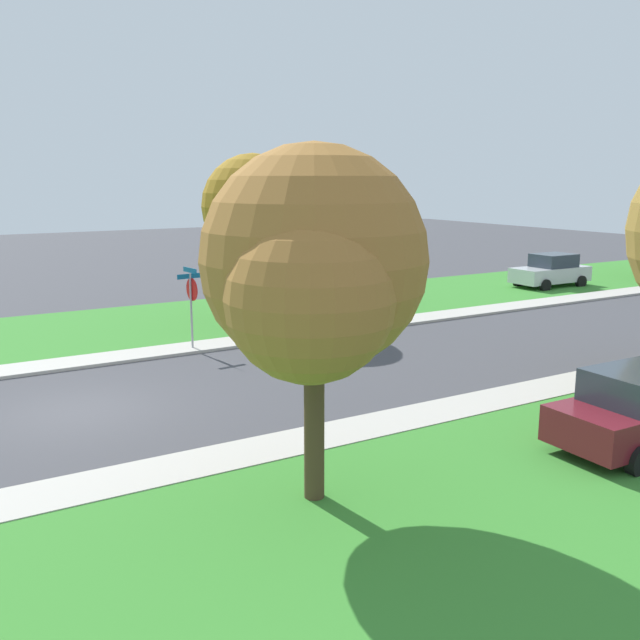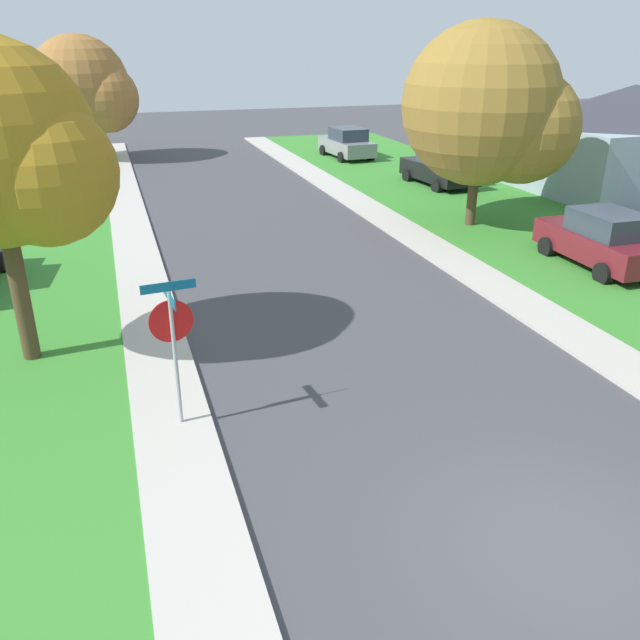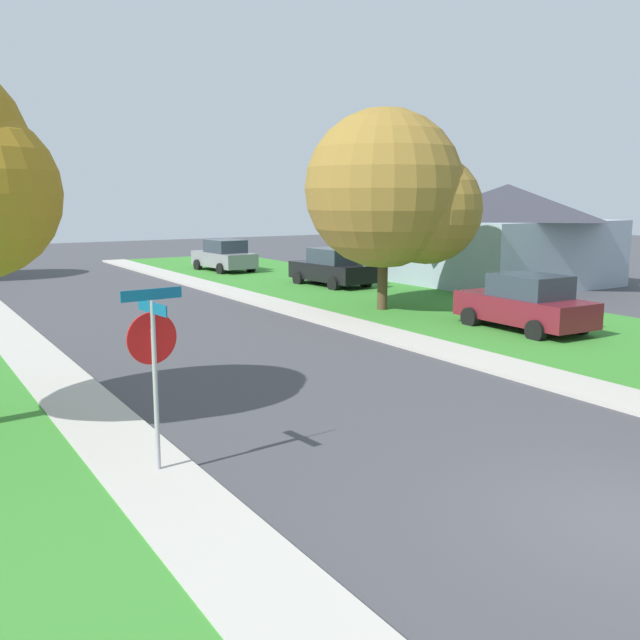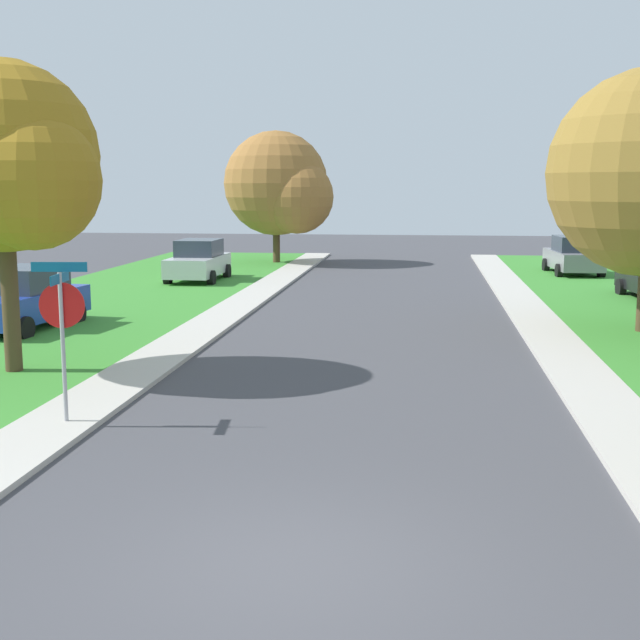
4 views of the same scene
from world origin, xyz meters
name	(u,v)px [view 3 (image 3 of 4)]	position (x,y,z in m)	size (l,w,h in m)	color
ground_plane	(637,525)	(0.00, 0.00, 0.00)	(120.00, 120.00, 0.00)	#424247
sidewalk_east	(375,331)	(4.70, 12.00, 0.05)	(1.40, 56.00, 0.10)	#B7B2A8
lawn_east	(489,318)	(9.40, 12.00, 0.04)	(8.00, 56.00, 0.08)	#38842D
sidewalk_west	(47,371)	(-4.70, 12.00, 0.05)	(1.40, 56.00, 0.10)	#B7B2A8
stop_sign_far_corner	(153,350)	(-4.54, 4.74, 1.89)	(0.92, 0.92, 2.77)	#9E9EA3
car_black_across_road	(332,268)	(9.50, 21.86, 0.87)	(2.30, 4.43, 1.76)	black
car_grey_near_corner	(224,256)	(7.98, 30.30, 0.87)	(2.27, 4.42, 1.76)	gray
car_maroon_behind_trees	(525,303)	(8.62, 9.75, 0.87)	(2.10, 4.33, 1.76)	maroon
tree_corner_large	(395,194)	(7.61, 14.92, 4.13)	(5.91, 5.50, 7.06)	#4C3823
house_right_setback	(506,233)	(16.83, 18.48, 2.38)	(9.18, 8.01, 4.60)	#93A3B2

